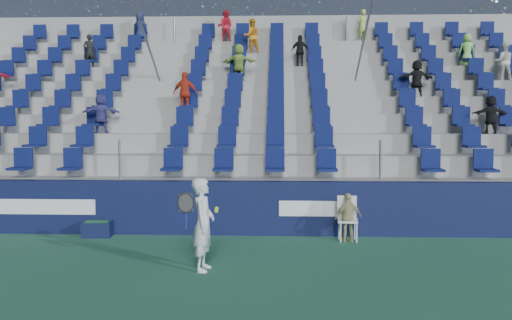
# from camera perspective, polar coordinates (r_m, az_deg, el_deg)

# --- Properties ---
(ground) EXTENTS (70.00, 70.00, 0.00)m
(ground) POSITION_cam_1_polar(r_m,az_deg,el_deg) (9.81, -1.89, -11.17)
(ground) COLOR #2A6447
(ground) RESTS_ON ground
(sponsor_wall) EXTENTS (24.00, 0.32, 1.20)m
(sponsor_wall) POSITION_cam_1_polar(r_m,az_deg,el_deg) (12.76, -0.82, -4.81)
(sponsor_wall) COLOR #10163B
(sponsor_wall) RESTS_ON ground
(grandstand) EXTENTS (24.00, 8.17, 6.63)m
(grandstand) POSITION_cam_1_polar(r_m,az_deg,el_deg) (17.69, 0.09, 2.71)
(grandstand) COLOR #979792
(grandstand) RESTS_ON ground
(tennis_player) EXTENTS (0.69, 0.64, 1.59)m
(tennis_player) POSITION_cam_1_polar(r_m,az_deg,el_deg) (9.80, -5.32, -6.41)
(tennis_player) COLOR silver
(tennis_player) RESTS_ON ground
(line_judge_chair) EXTENTS (0.46, 0.47, 0.94)m
(line_judge_chair) POSITION_cam_1_polar(r_m,az_deg,el_deg) (12.34, 9.12, -5.47)
(line_judge_chair) COLOR white
(line_judge_chair) RESTS_ON ground
(line_judge) EXTENTS (0.65, 0.43, 1.03)m
(line_judge) POSITION_cam_1_polar(r_m,az_deg,el_deg) (12.20, 9.20, -5.68)
(line_judge) COLOR tan
(line_judge) RESTS_ON ground
(ball_bin) EXTENTS (0.64, 0.44, 0.35)m
(ball_bin) POSITION_cam_1_polar(r_m,az_deg,el_deg) (13.05, -15.57, -6.61)
(ball_bin) COLOR #0E1535
(ball_bin) RESTS_ON ground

